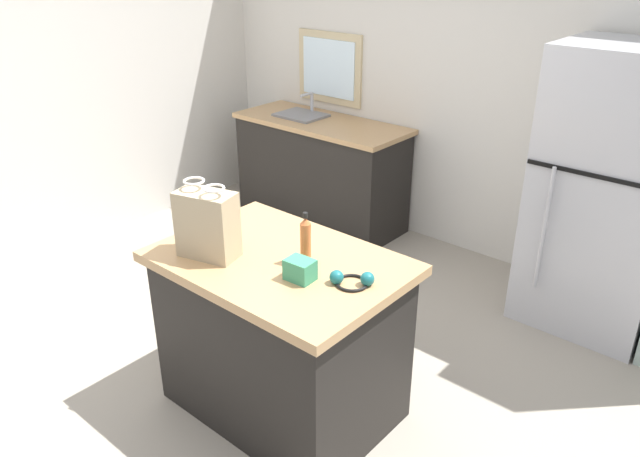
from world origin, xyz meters
TOP-DOWN VIEW (x-y plane):
  - ground at (0.00, 0.00)m, footprint 5.79×5.79m
  - back_wall at (-0.02, 2.29)m, footprint 4.82×0.13m
  - left_wall at (-2.41, 0.00)m, footprint 0.10×4.58m
  - kitchen_island at (0.29, -0.05)m, footprint 1.19×0.83m
  - refrigerator at (1.20, 1.87)m, footprint 0.79×0.73m
  - sink_counter at (-1.14, 1.93)m, footprint 1.52×0.61m
  - shopping_bag at (0.01, -0.25)m, footprint 0.31×0.22m
  - small_box at (0.50, -0.14)m, footprint 0.13×0.10m
  - bottle at (0.41, 0.00)m, footprint 0.05×0.05m
  - ear_defenders at (0.70, -0.02)m, footprint 0.21×0.21m

SIDE VIEW (x-z plane):
  - ground at x=0.00m, z-range 0.00..0.00m
  - kitchen_island at x=0.29m, z-range 0.00..0.90m
  - sink_counter at x=-1.14m, z-range -0.08..1.00m
  - refrigerator at x=1.20m, z-range 0.00..1.76m
  - ear_defenders at x=0.70m, z-range 0.89..0.95m
  - small_box at x=0.50m, z-range 0.90..0.99m
  - bottle at x=0.41m, z-range 0.88..1.14m
  - shopping_bag at x=0.01m, z-range 0.88..1.25m
  - back_wall at x=-0.02m, z-range 0.00..2.69m
  - left_wall at x=-2.41m, z-range 0.00..2.69m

